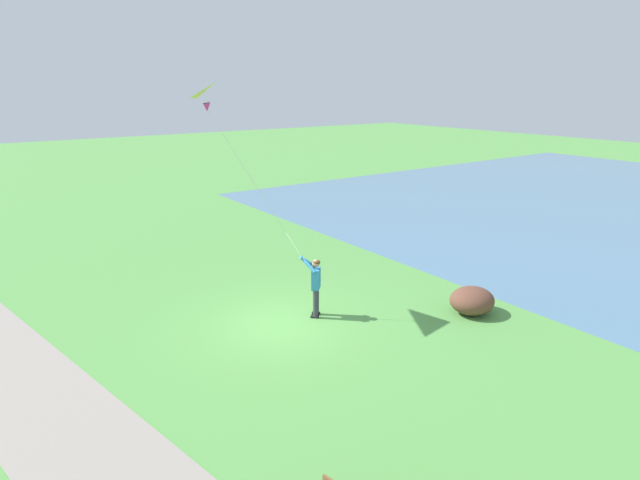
% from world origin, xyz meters
% --- Properties ---
extents(ground_plane, '(120.00, 120.00, 0.00)m').
position_xyz_m(ground_plane, '(0.00, 0.00, 0.00)').
color(ground_plane, '#569947').
extents(walkway_path, '(8.60, 31.85, 0.02)m').
position_xyz_m(walkway_path, '(5.86, 2.00, 0.01)').
color(walkway_path, gray).
rests_on(walkway_path, ground).
extents(person_kite_flyer, '(0.60, 0.59, 1.83)m').
position_xyz_m(person_kite_flyer, '(-1.06, 0.10, 1.05)').
color(person_kite_flyer, '#232328').
rests_on(person_kite_flyer, ground).
extents(flying_kite, '(2.22, 2.34, 4.70)m').
position_xyz_m(flying_kite, '(0.83, -1.77, 6.13)').
color(flying_kite, yellow).
extents(lakeside_shrub, '(1.36, 1.24, 0.79)m').
position_xyz_m(lakeside_shrub, '(-4.92, 2.61, 0.39)').
color(lakeside_shrub, brown).
rests_on(lakeside_shrub, ground).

